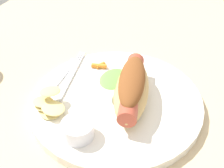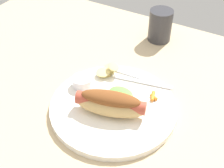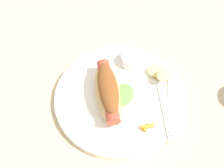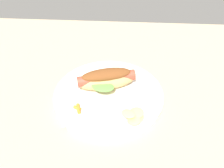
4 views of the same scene
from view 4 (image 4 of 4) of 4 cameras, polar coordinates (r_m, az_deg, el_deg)
ground_plane at (r=67.37cm, az=1.44°, el=-3.75°), size 120.00×90.00×1.80cm
plate at (r=66.19cm, az=-0.81°, el=-2.69°), size 29.61×29.61×1.60cm
hot_dog at (r=65.67cm, az=-1.33°, el=1.18°), size 16.72×10.93×5.75cm
sauce_ramekin at (r=63.61cm, az=7.97°, el=-2.81°), size 4.93×4.93×2.57cm
fork at (r=58.71cm, az=-3.84°, el=-8.75°), size 15.20×4.27×0.40cm
knife at (r=57.63cm, az=-2.40°, el=-9.99°), size 13.54×2.17×0.36cm
chips_pile at (r=58.57cm, az=5.27°, el=-7.63°), size 6.99×6.77×3.03cm
carrot_garnish at (r=61.67cm, az=-7.97°, el=-5.70°), size 2.22×3.06×0.88cm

